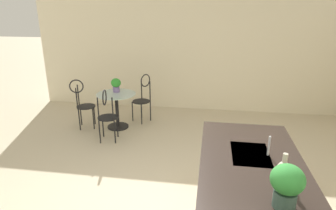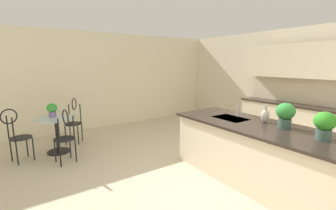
{
  "view_description": "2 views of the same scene",
  "coord_description": "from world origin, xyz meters",
  "px_view_note": "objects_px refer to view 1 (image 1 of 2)",
  "views": [
    {
      "loc": [
        2.61,
        0.39,
        2.42
      ],
      "look_at": [
        -1.82,
        -0.29,
        0.88
      ],
      "focal_mm": 30.74,
      "sensor_mm": 36.0,
      "label": 1
    },
    {
      "loc": [
        2.29,
        -2.19,
        1.85
      ],
      "look_at": [
        -1.58,
        0.46,
        0.99
      ],
      "focal_mm": 24.47,
      "sensor_mm": 36.0,
      "label": 2
    }
  ],
  "objects_px": {
    "bistro_table": "(117,107)",
    "chair_by_island": "(107,113)",
    "vase_on_counter": "(283,171)",
    "chair_near_window": "(83,101)",
    "potted_plant_on_table": "(116,84)",
    "potted_plant_counter_near": "(287,184)",
    "chair_toward_desk": "(143,96)"
  },
  "relations": [
    {
      "from": "chair_toward_desk",
      "to": "vase_on_counter",
      "type": "bearing_deg",
      "value": 31.44
    },
    {
      "from": "chair_by_island",
      "to": "chair_toward_desk",
      "type": "relative_size",
      "value": 1.0
    },
    {
      "from": "potted_plant_counter_near",
      "to": "chair_by_island",
      "type": "bearing_deg",
      "value": -137.4
    },
    {
      "from": "chair_near_window",
      "to": "vase_on_counter",
      "type": "bearing_deg",
      "value": 48.26
    },
    {
      "from": "potted_plant_counter_near",
      "to": "bistro_table",
      "type": "bearing_deg",
      "value": -143.23
    },
    {
      "from": "bistro_table",
      "to": "chair_by_island",
      "type": "height_order",
      "value": "chair_by_island"
    },
    {
      "from": "bistro_table",
      "to": "potted_plant_counter_near",
      "type": "bearing_deg",
      "value": 36.77
    },
    {
      "from": "bistro_table",
      "to": "potted_plant_on_table",
      "type": "distance_m",
      "value": 0.48
    },
    {
      "from": "chair_toward_desk",
      "to": "potted_plant_counter_near",
      "type": "height_order",
      "value": "potted_plant_counter_near"
    },
    {
      "from": "chair_by_island",
      "to": "vase_on_counter",
      "type": "height_order",
      "value": "vase_on_counter"
    },
    {
      "from": "bistro_table",
      "to": "potted_plant_counter_near",
      "type": "xyz_separation_m",
      "value": [
        3.37,
        2.52,
        0.68
      ]
    },
    {
      "from": "chair_by_island",
      "to": "vase_on_counter",
      "type": "relative_size",
      "value": 3.62
    },
    {
      "from": "chair_toward_desk",
      "to": "potted_plant_counter_near",
      "type": "relative_size",
      "value": 2.82
    },
    {
      "from": "bistro_table",
      "to": "chair_by_island",
      "type": "bearing_deg",
      "value": 3.3
    },
    {
      "from": "chair_by_island",
      "to": "vase_on_counter",
      "type": "distance_m",
      "value": 3.49
    },
    {
      "from": "bistro_table",
      "to": "chair_near_window",
      "type": "xyz_separation_m",
      "value": [
        0.11,
        -0.69,
        0.13
      ]
    },
    {
      "from": "chair_near_window",
      "to": "chair_toward_desk",
      "type": "xyz_separation_m",
      "value": [
        -0.58,
        1.13,
        0.0
      ]
    },
    {
      "from": "chair_near_window",
      "to": "chair_by_island",
      "type": "xyz_separation_m",
      "value": [
        0.57,
        0.73,
        0.0
      ]
    },
    {
      "from": "bistro_table",
      "to": "chair_by_island",
      "type": "relative_size",
      "value": 0.77
    },
    {
      "from": "chair_toward_desk",
      "to": "potted_plant_counter_near",
      "type": "xyz_separation_m",
      "value": [
        3.85,
        2.08,
        0.56
      ]
    },
    {
      "from": "potted_plant_on_table",
      "to": "potted_plant_counter_near",
      "type": "relative_size",
      "value": 0.78
    },
    {
      "from": "chair_near_window",
      "to": "potted_plant_on_table",
      "type": "distance_m",
      "value": 0.77
    },
    {
      "from": "chair_toward_desk",
      "to": "vase_on_counter",
      "type": "xyz_separation_m",
      "value": [
        3.5,
        2.14,
        0.46
      ]
    },
    {
      "from": "bistro_table",
      "to": "chair_toward_desk",
      "type": "xyz_separation_m",
      "value": [
        -0.47,
        0.44,
        0.13
      ]
    },
    {
      "from": "chair_by_island",
      "to": "potted_plant_on_table",
      "type": "bearing_deg",
      "value": -174.66
    },
    {
      "from": "chair_near_window",
      "to": "potted_plant_counter_near",
      "type": "bearing_deg",
      "value": 44.5
    },
    {
      "from": "bistro_table",
      "to": "vase_on_counter",
      "type": "relative_size",
      "value": 2.78
    },
    {
      "from": "chair_near_window",
      "to": "potted_plant_on_table",
      "type": "bearing_deg",
      "value": 110.16
    },
    {
      "from": "bistro_table",
      "to": "chair_toward_desk",
      "type": "height_order",
      "value": "chair_toward_desk"
    },
    {
      "from": "chair_toward_desk",
      "to": "bistro_table",
      "type": "bearing_deg",
      "value": -43.08
    },
    {
      "from": "chair_toward_desk",
      "to": "potted_plant_on_table",
      "type": "xyz_separation_m",
      "value": [
        0.34,
        -0.48,
        0.33
      ]
    },
    {
      "from": "chair_by_island",
      "to": "vase_on_counter",
      "type": "xyz_separation_m",
      "value": [
        2.35,
        2.54,
        0.46
      ]
    }
  ]
}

